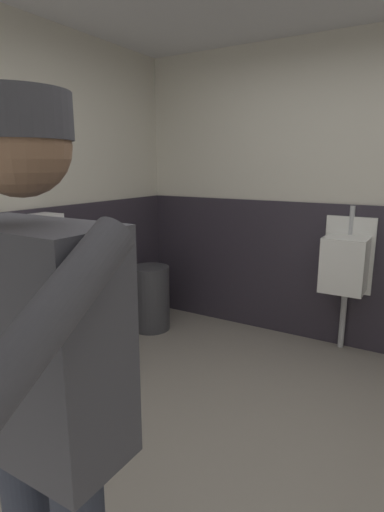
{
  "coord_description": "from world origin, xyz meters",
  "views": [
    {
      "loc": [
        0.64,
        -1.75,
        1.57
      ],
      "look_at": [
        -0.1,
        -0.53,
        1.25
      ],
      "focal_mm": 28.66,
      "sensor_mm": 36.0,
      "label": 1
    }
  ],
  "objects_px": {
    "urinal_solo": "(345,263)",
    "person": "(37,375)",
    "trash_bin": "(151,298)",
    "hand_dryer": "(45,233)"
  },
  "relations": [
    {
      "from": "urinal_solo",
      "to": "person",
      "type": "height_order",
      "value": "person"
    },
    {
      "from": "person",
      "to": "trash_bin",
      "type": "bearing_deg",
      "value": 121.06
    },
    {
      "from": "urinal_solo",
      "to": "person",
      "type": "relative_size",
      "value": 0.72
    },
    {
      "from": "person",
      "to": "hand_dryer",
      "type": "relative_size",
      "value": 6.19
    },
    {
      "from": "person",
      "to": "trash_bin",
      "type": "relative_size",
      "value": 2.79
    },
    {
      "from": "hand_dryer",
      "to": "trash_bin",
      "type": "bearing_deg",
      "value": 78.02
    },
    {
      "from": "person",
      "to": "hand_dryer",
      "type": "xyz_separation_m",
      "value": [
        -1.65,
        1.39,
        0.03
      ]
    },
    {
      "from": "urinal_solo",
      "to": "hand_dryer",
      "type": "height_order",
      "value": "urinal_solo"
    },
    {
      "from": "urinal_solo",
      "to": "hand_dryer",
      "type": "relative_size",
      "value": 4.43
    },
    {
      "from": "urinal_solo",
      "to": "person",
      "type": "bearing_deg",
      "value": -94.82
    }
  ]
}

